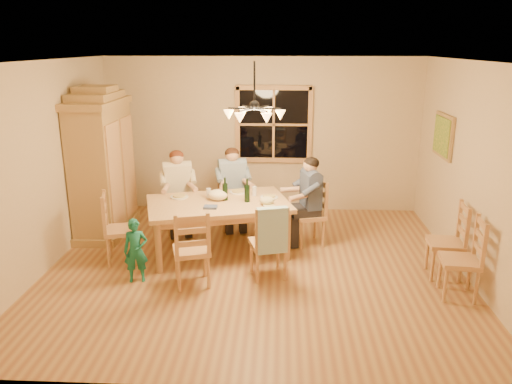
# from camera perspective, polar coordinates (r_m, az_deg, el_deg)

# --- Properties ---
(floor) EXTENTS (5.50, 5.50, 0.00)m
(floor) POSITION_cam_1_polar(r_m,az_deg,el_deg) (6.84, -0.16, -8.48)
(floor) COLOR #985F37
(floor) RESTS_ON ground
(ceiling) EXTENTS (5.50, 5.00, 0.02)m
(ceiling) POSITION_cam_1_polar(r_m,az_deg,el_deg) (6.20, -0.18, 14.77)
(ceiling) COLOR white
(ceiling) RESTS_ON wall_back
(wall_back) EXTENTS (5.50, 0.02, 2.70)m
(wall_back) POSITION_cam_1_polar(r_m,az_deg,el_deg) (8.83, 0.71, 6.48)
(wall_back) COLOR #CDB791
(wall_back) RESTS_ON floor
(wall_left) EXTENTS (0.02, 5.00, 2.70)m
(wall_left) POSITION_cam_1_polar(r_m,az_deg,el_deg) (7.08, -23.00, 2.64)
(wall_left) COLOR #CDB791
(wall_left) RESTS_ON floor
(wall_right) EXTENTS (0.02, 5.00, 2.70)m
(wall_right) POSITION_cam_1_polar(r_m,az_deg,el_deg) (6.82, 23.60, 2.07)
(wall_right) COLOR #CDB791
(wall_right) RESTS_ON floor
(window) EXTENTS (1.30, 0.06, 1.30)m
(window) POSITION_cam_1_polar(r_m,az_deg,el_deg) (8.76, 2.03, 7.72)
(window) COLOR black
(window) RESTS_ON wall_back
(painting) EXTENTS (0.06, 0.78, 0.64)m
(painting) POSITION_cam_1_polar(r_m,az_deg,el_deg) (7.87, 20.60, 6.04)
(painting) COLOR olive
(painting) RESTS_ON wall_right
(chandelier) EXTENTS (0.77, 0.68, 0.71)m
(chandelier) POSITION_cam_1_polar(r_m,az_deg,el_deg) (6.25, -0.17, 9.05)
(chandelier) COLOR black
(chandelier) RESTS_ON ceiling
(armoire) EXTENTS (0.66, 1.40, 2.30)m
(armoire) POSITION_cam_1_polar(r_m,az_deg,el_deg) (8.09, -17.10, 2.69)
(armoire) COLOR olive
(armoire) RESTS_ON floor
(dining_table) EXTENTS (2.21, 1.69, 0.76)m
(dining_table) POSITION_cam_1_polar(r_m,az_deg,el_deg) (7.07, -4.32, -1.88)
(dining_table) COLOR tan
(dining_table) RESTS_ON floor
(chair_far_left) EXTENTS (0.54, 0.53, 0.99)m
(chair_far_left) POSITION_cam_1_polar(r_m,az_deg,el_deg) (8.01, -8.77, -2.53)
(chair_far_left) COLOR #B67B50
(chair_far_left) RESTS_ON floor
(chair_far_right) EXTENTS (0.54, 0.53, 0.99)m
(chair_far_right) POSITION_cam_1_polar(r_m,az_deg,el_deg) (8.11, -2.65, -2.10)
(chair_far_right) COLOR #B67B50
(chair_far_right) RESTS_ON floor
(chair_near_left) EXTENTS (0.54, 0.53, 0.99)m
(chair_near_left) POSITION_cam_1_polar(r_m,az_deg,el_deg) (6.30, -7.33, -7.89)
(chair_near_left) COLOR #B67B50
(chair_near_left) RESTS_ON floor
(chair_near_right) EXTENTS (0.54, 0.53, 0.99)m
(chair_near_right) POSITION_cam_1_polar(r_m,az_deg,el_deg) (6.45, 1.38, -7.13)
(chair_near_right) COLOR #B67B50
(chair_near_right) RESTS_ON floor
(chair_end_left) EXTENTS (0.53, 0.54, 0.99)m
(chair_end_left) POSITION_cam_1_polar(r_m,az_deg,el_deg) (7.13, -15.12, -5.36)
(chair_end_left) COLOR #B67B50
(chair_end_left) RESTS_ON floor
(chair_end_right) EXTENTS (0.53, 0.54, 0.99)m
(chair_end_right) POSITION_cam_1_polar(r_m,az_deg,el_deg) (7.51, 6.02, -3.73)
(chair_end_right) COLOR #B67B50
(chair_end_right) RESTS_ON floor
(adult_woman) EXTENTS (0.48, 0.51, 0.87)m
(adult_woman) POSITION_cam_1_polar(r_m,az_deg,el_deg) (7.85, -8.94, 1.18)
(adult_woman) COLOR beige
(adult_woman) RESTS_ON floor
(adult_plaid_man) EXTENTS (0.48, 0.51, 0.87)m
(adult_plaid_man) POSITION_cam_1_polar(r_m,az_deg,el_deg) (7.95, -2.70, 1.58)
(adult_plaid_man) COLOR #2E5180
(adult_plaid_man) RESTS_ON floor
(adult_slate_man) EXTENTS (0.51, 0.48, 0.87)m
(adult_slate_man) POSITION_cam_1_polar(r_m,az_deg,el_deg) (7.34, 6.15, 0.21)
(adult_slate_man) COLOR #3F4966
(adult_slate_man) RESTS_ON floor
(towel) EXTENTS (0.39, 0.20, 0.58)m
(towel) POSITION_cam_1_polar(r_m,az_deg,el_deg) (6.13, 1.85, -4.42)
(towel) COLOR #94BAC9
(towel) RESTS_ON chair_near_right
(wine_bottle_a) EXTENTS (0.08, 0.08, 0.33)m
(wine_bottle_a) POSITION_cam_1_polar(r_m,az_deg,el_deg) (7.07, -3.56, 0.36)
(wine_bottle_a) COLOR black
(wine_bottle_a) RESTS_ON dining_table
(wine_bottle_b) EXTENTS (0.08, 0.08, 0.33)m
(wine_bottle_b) POSITION_cam_1_polar(r_m,az_deg,el_deg) (6.98, -1.02, 0.17)
(wine_bottle_b) COLOR black
(wine_bottle_b) RESTS_ON dining_table
(plate_woman) EXTENTS (0.26, 0.26, 0.02)m
(plate_woman) POSITION_cam_1_polar(r_m,az_deg,el_deg) (7.30, -8.76, -0.56)
(plate_woman) COLOR white
(plate_woman) RESTS_ON dining_table
(plate_plaid) EXTENTS (0.26, 0.26, 0.02)m
(plate_plaid) POSITION_cam_1_polar(r_m,az_deg,el_deg) (7.45, -2.08, -0.01)
(plate_plaid) COLOR white
(plate_plaid) RESTS_ON dining_table
(plate_slate) EXTENTS (0.26, 0.26, 0.02)m
(plate_slate) POSITION_cam_1_polar(r_m,az_deg,el_deg) (7.19, 1.52, -0.63)
(plate_slate) COLOR white
(plate_slate) RESTS_ON dining_table
(wine_glass_a) EXTENTS (0.06, 0.06, 0.14)m
(wine_glass_a) POSITION_cam_1_polar(r_m,az_deg,el_deg) (7.23, -5.44, -0.11)
(wine_glass_a) COLOR silver
(wine_glass_a) RESTS_ON dining_table
(wine_glass_b) EXTENTS (0.06, 0.06, 0.14)m
(wine_glass_b) POSITION_cam_1_polar(r_m,az_deg,el_deg) (7.29, -0.19, 0.11)
(wine_glass_b) COLOR silver
(wine_glass_b) RESTS_ON dining_table
(cap) EXTENTS (0.20, 0.20, 0.11)m
(cap) POSITION_cam_1_polar(r_m,az_deg,el_deg) (6.89, 1.26, -1.00)
(cap) COLOR tan
(cap) RESTS_ON dining_table
(napkin) EXTENTS (0.21, 0.18, 0.03)m
(napkin) POSITION_cam_1_polar(r_m,az_deg,el_deg) (6.78, -5.22, -1.72)
(napkin) COLOR #45537F
(napkin) RESTS_ON dining_table
(cloth_bundle) EXTENTS (0.28, 0.22, 0.15)m
(cloth_bundle) POSITION_cam_1_polar(r_m,az_deg,el_deg) (7.10, -4.39, -0.34)
(cloth_bundle) COLOR beige
(cloth_bundle) RESTS_ON dining_table
(child) EXTENTS (0.34, 0.26, 0.83)m
(child) POSITION_cam_1_polar(r_m,az_deg,el_deg) (6.46, -13.58, -6.53)
(child) COLOR #186E5D
(child) RESTS_ON floor
(chair_spare_front) EXTENTS (0.47, 0.49, 0.99)m
(chair_spare_front) POSITION_cam_1_polar(r_m,az_deg,el_deg) (6.42, 22.12, -8.54)
(chair_spare_front) COLOR #B67B50
(chair_spare_front) RESTS_ON floor
(chair_spare_back) EXTENTS (0.45, 0.47, 0.99)m
(chair_spare_back) POSITION_cam_1_polar(r_m,az_deg,el_deg) (6.90, 20.69, -6.64)
(chair_spare_back) COLOR #B67B50
(chair_spare_back) RESTS_ON floor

